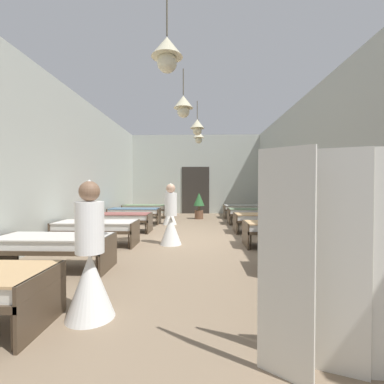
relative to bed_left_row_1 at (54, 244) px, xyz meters
The scene contains 17 objects.
ground_plane 3.65m from the bed_left_row_1, 51.92° to the left, with size 7.17×14.06×0.10m, color #8C755B.
room_shell 5.08m from the bed_left_row_1, 62.43° to the left, with size 6.97×13.66×4.06m.
bed_left_row_1 is the anchor object (origin of this frame).
bed_right_row_1 4.47m from the bed_left_row_1, ahead, with size 1.90×0.84×0.57m.
bed_left_row_2 1.90m from the bed_left_row_1, 90.00° to the left, with size 1.90×0.84×0.57m.
bed_right_row_2 4.85m from the bed_left_row_1, 23.05° to the left, with size 1.90×0.84×0.57m.
bed_left_row_3 3.80m from the bed_left_row_1, 90.00° to the left, with size 1.90×0.84×0.57m.
bed_right_row_3 5.86m from the bed_left_row_1, 40.39° to the left, with size 1.90×0.84×0.57m.
bed_left_row_4 5.70m from the bed_left_row_1, 90.00° to the left, with size 1.90×0.84×0.57m.
bed_right_row_4 7.24m from the bed_left_row_1, 51.92° to the left, with size 1.90×0.84×0.57m.
bed_left_row_5 7.60m from the bed_left_row_1, 90.00° to the left, with size 1.90×0.84×0.57m.
bed_right_row_5 8.81m from the bed_left_row_1, 59.56° to the left, with size 1.90×0.84×0.57m.
nurse_near_aisle 2.10m from the bed_left_row_1, 51.85° to the right, with size 0.52×0.52×1.49m.
nurse_mid_aisle 2.70m from the bed_left_row_1, 49.10° to the left, with size 0.52×0.52×1.49m.
nurse_far_aisle 5.66m from the bed_left_row_1, 76.20° to the left, with size 0.52×0.52×1.49m.
potted_plant 7.63m from the bed_left_row_1, 71.50° to the left, with size 0.47×0.47×1.13m.
privacy_screen 4.33m from the bed_left_row_1, 35.43° to the right, with size 1.23×0.29×1.70m.
Camera 1 is at (0.24, -7.38, 1.42)m, focal length 25.61 mm.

